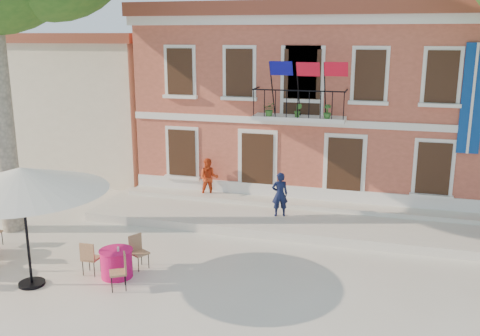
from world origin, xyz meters
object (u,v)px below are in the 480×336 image
(patio_umbrella, at_px, (21,180))
(cafe_table_1, at_px, (116,262))
(pedestrian_orange, at_px, (209,178))
(pedestrian_navy, at_px, (280,194))

(patio_umbrella, distance_m, cafe_table_1, 3.25)
(cafe_table_1, bearing_deg, patio_umbrella, -151.20)
(pedestrian_orange, distance_m, cafe_table_1, 6.60)
(patio_umbrella, distance_m, pedestrian_navy, 8.39)
(patio_umbrella, xyz_separation_m, pedestrian_orange, (2.27, 7.60, -1.78))
(patio_umbrella, relative_size, cafe_table_1, 2.27)
(pedestrian_navy, xyz_separation_m, cafe_table_1, (-3.37, -5.23, -0.64))
(pedestrian_orange, bearing_deg, pedestrian_navy, -41.92)
(pedestrian_navy, height_order, cafe_table_1, pedestrian_navy)
(patio_umbrella, distance_m, pedestrian_orange, 8.13)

